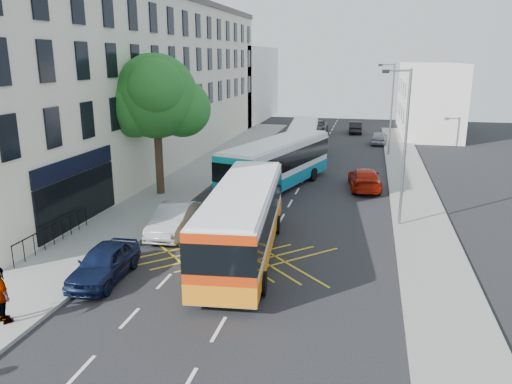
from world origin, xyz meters
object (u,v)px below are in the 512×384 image
Objects in this scene: bus_mid at (277,164)px; red_hatchback at (365,179)px; bus_near at (243,220)px; bus_far at (303,138)px; parked_car_blue at (104,263)px; pedestrian_far at (1,295)px; lamp_far at (391,105)px; distant_car_grey at (316,127)px; street_tree at (155,97)px; distant_car_silver at (379,138)px; lamp_near at (403,140)px; distant_car_dark at (355,127)px; parked_car_silver at (174,219)px.

red_hatchback is (5.82, 1.23, -1.03)m from bus_mid.
bus_far is (-0.57, 24.60, -0.14)m from bus_near.
parked_car_blue is 2.12× the size of pedestrian_far.
lamp_far reaches higher than distant_car_grey.
parked_car_blue is at bearing -88.81° from bus_mid.
parked_car_blue is at bearing -97.30° from distant_car_grey.
street_tree reaches higher than distant_car_silver.
lamp_near is at bearing -78.15° from distant_car_grey.
lamp_near is 20.00m from lamp_far.
lamp_near reaches higher than distant_car_silver.
distant_car_silver is (14.01, 23.43, -5.62)m from street_tree.
distant_car_dark is (-3.34, 33.64, -3.93)m from lamp_near.
distant_car_dark is (3.64, 39.28, -1.00)m from bus_near.
lamp_near is 8.73m from red_hatchback.
pedestrian_far is (-1.40, -4.07, 0.42)m from parked_car_blue.
distant_car_dark is (8.46, 42.97, -0.03)m from parked_car_blue.
red_hatchback is at bearing 89.82° from distant_car_silver.
lamp_far is 1.76× the size of parked_car_silver.
pedestrian_far is (-5.43, -45.52, 0.38)m from distant_car_grey.
parked_car_silver is at bearing -115.16° from lamp_far.
distant_car_dark is at bearing 96.95° from bus_mid.
lamp_far is at bearing 90.00° from lamp_near.
bus_far reaches higher than red_hatchback.
bus_far is (-7.54, 18.96, -3.08)m from lamp_near.
parked_car_silver is (-3.55, -22.59, -0.79)m from bus_far.
pedestrian_far is (-2.10, -9.78, 0.39)m from parked_car_silver.
parked_car_silver is (-4.12, 2.01, -0.93)m from bus_near.
street_tree is at bearing 62.40° from distant_car_silver.
parked_car_blue is at bearing -111.91° from lamp_far.
distant_car_dark is at bearing 69.66° from street_tree.
lamp_far is (14.71, 17.03, -1.68)m from street_tree.
parked_car_silver is (-11.10, -3.63, -3.87)m from lamp_near.
street_tree reaches higher than parked_car_silver.
red_hatchback is at bearing -98.41° from lamp_far.
bus_mid is 6.04m from red_hatchback.
street_tree is at bearing -105.14° from distant_car_grey.
bus_far is at bearing 111.69° from lamp_near.
parked_car_blue is 4.33m from pedestrian_far.
bus_near is at bearing -93.28° from bus_far.
bus_near is at bearing 82.19° from distant_car_dark.
bus_near is at bearing -141.05° from lamp_near.
lamp_near reaches higher than parked_car_silver.
red_hatchback is at bearing 103.59° from lamp_near.
lamp_near and lamp_far have the same top height.
lamp_far is 0.76× the size of bus_far.
pedestrian_far is at bearing 75.65° from distant_car_dark.
parked_car_silver is 35.90m from distant_car_grey.
parked_car_silver is 10.01m from pedestrian_far.
distant_car_grey is at bearing 81.99° from parked_car_silver.
lamp_near is 12.30m from parked_car_silver.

